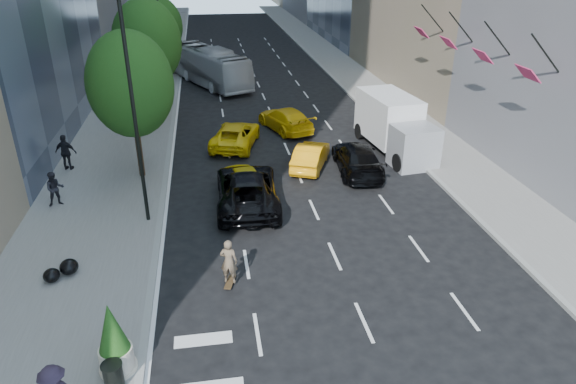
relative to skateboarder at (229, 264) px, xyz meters
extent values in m
plane|color=black|center=(3.20, 1.22, -0.87)|extent=(160.00, 160.00, 0.00)
cube|color=slate|center=(-5.80, 31.22, -0.79)|extent=(6.00, 120.00, 0.15)
cube|color=slate|center=(13.20, 31.22, -0.79)|extent=(4.00, 120.00, 0.15)
cylinder|color=black|center=(-3.30, 5.22, 4.28)|extent=(0.16, 0.16, 10.00)
cylinder|color=black|center=(-3.30, 23.22, 4.28)|extent=(0.16, 0.16, 10.00)
cylinder|color=black|center=(-4.00, 10.22, 0.86)|extent=(0.30, 0.30, 3.15)
ellipsoid|color=#193B10|center=(-4.00, 10.22, 4.11)|extent=(4.20, 4.20, 5.25)
cylinder|color=black|center=(-4.00, 20.22, 0.97)|extent=(0.30, 0.30, 3.38)
ellipsoid|color=#193B10|center=(-4.00, 20.22, 4.46)|extent=(4.50, 4.50, 5.62)
cylinder|color=black|center=(-4.00, 33.22, 0.75)|extent=(0.30, 0.30, 2.93)
ellipsoid|color=#193B10|center=(-4.00, 33.22, 3.77)|extent=(3.90, 3.90, 4.88)
cylinder|color=black|center=(-3.20, 41.22, 1.88)|extent=(0.14, 0.14, 5.20)
imported|color=black|center=(-3.20, 41.22, 3.48)|extent=(2.48, 0.53, 1.00)
cylinder|color=black|center=(14.35, 5.22, 5.98)|extent=(1.75, 0.08, 1.75)
cube|color=#BC2B5B|center=(13.70, 5.22, 5.13)|extent=(0.64, 1.30, 0.64)
cylinder|color=black|center=(14.35, 9.22, 5.98)|extent=(1.75, 0.08, 1.75)
cube|color=#BC2B5B|center=(13.70, 9.22, 5.13)|extent=(0.64, 1.30, 0.64)
cylinder|color=black|center=(14.35, 13.22, 5.98)|extent=(1.75, 0.08, 1.75)
cube|color=#BC2B5B|center=(13.70, 13.22, 5.13)|extent=(0.64, 1.30, 0.64)
cylinder|color=black|center=(14.35, 17.22, 5.98)|extent=(1.75, 0.08, 1.75)
cube|color=#BC2B5B|center=(13.70, 17.22, 5.13)|extent=(0.64, 1.30, 0.64)
imported|color=brown|center=(0.00, 0.00, 0.00)|extent=(0.72, 0.58, 1.73)
imported|color=black|center=(1.20, 6.22, -0.03)|extent=(3.05, 6.16, 1.68)
imported|color=black|center=(7.40, 9.22, -0.09)|extent=(2.61, 5.51, 1.55)
imported|color=yellow|center=(1.20, 7.72, -0.19)|extent=(2.20, 4.16, 1.35)
imported|color=#FEA20D|center=(5.04, 10.22, -0.18)|extent=(2.95, 4.38, 1.37)
imported|color=yellow|center=(1.20, 14.22, -0.16)|extent=(3.67, 5.56, 1.42)
imported|color=yellow|center=(4.66, 16.72, -0.13)|extent=(3.61, 5.50, 1.48)
imported|color=#B2B5B9|center=(0.00, 30.09, 0.73)|extent=(7.09, 11.55, 3.19)
cube|color=silver|center=(10.27, 12.79, 0.98)|extent=(2.88, 4.82, 2.69)
cube|color=gray|center=(10.64, 9.42, 0.28)|extent=(2.50, 2.23, 2.29)
cylinder|color=black|center=(9.65, 8.91, -0.37)|extent=(0.46, 1.03, 1.00)
cylinder|color=black|center=(11.73, 9.14, -0.37)|extent=(0.46, 1.03, 1.00)
cylinder|color=black|center=(9.05, 14.25, -0.37)|extent=(0.46, 1.03, 1.00)
cylinder|color=black|center=(11.13, 14.49, -0.37)|extent=(0.46, 1.03, 1.00)
imported|color=black|center=(-7.57, 7.31, 0.12)|extent=(0.96, 0.84, 1.66)
imported|color=black|center=(-8.00, 11.68, 0.26)|extent=(1.22, 0.73, 1.95)
cylinder|color=black|center=(-3.40, -4.47, -0.32)|extent=(0.53, 0.53, 0.79)
cylinder|color=beige|center=(-3.40, -3.78, -0.33)|extent=(0.95, 0.95, 0.76)
cone|color=#193B10|center=(-3.40, -3.78, 0.81)|extent=(0.86, 0.86, 1.53)
ellipsoid|color=black|center=(-5.81, 1.43, -0.43)|extent=(0.67, 0.73, 0.57)
ellipsoid|color=black|center=(-6.33, 1.01, -0.47)|extent=(0.58, 0.64, 0.50)
camera|label=1|loc=(-0.37, -15.45, 10.26)|focal=32.00mm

